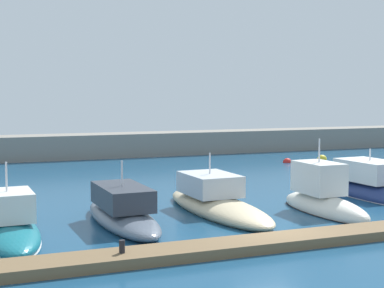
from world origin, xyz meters
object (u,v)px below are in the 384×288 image
Objects in this scene: motorboat_navy_seventh at (380,190)px; motorboat_sand_fifth at (216,202)px; motorboat_teal_third at (8,227)px; motorboat_slate_fourth at (122,211)px; mooring_buoy_yellow at (322,160)px; motorboat_ivory_sixth at (323,199)px; dock_bollard at (122,247)px; mooring_buoy_red at (287,162)px.

motorboat_sand_fifth is at bearing 87.29° from motorboat_navy_seventh.
motorboat_teal_third is 19.82m from motorboat_navy_seventh.
motorboat_slate_fourth is at bearing 90.79° from motorboat_navy_seventh.
motorboat_teal_third is 0.76× the size of motorboat_navy_seventh.
motorboat_ivory_sixth is at bearing -124.21° from mooring_buoy_yellow.
motorboat_slate_fourth reaches higher than mooring_buoy_yellow.
mooring_buoy_yellow is 33.71m from dock_bollard.
motorboat_teal_third is at bearing 94.40° from motorboat_slate_fourth.
motorboat_navy_seventh is (5.22, 2.14, -0.19)m from motorboat_ivory_sixth.
motorboat_navy_seventh is at bearing -114.47° from mooring_buoy_yellow.
motorboat_ivory_sixth reaches higher than motorboat_slate_fourth.
mooring_buoy_red is at bearing -27.12° from motorboat_ivory_sixth.
motorboat_sand_fifth reaches higher than dock_bollard.
motorboat_teal_third reaches higher than motorboat_slate_fourth.
motorboat_slate_fourth is 5.94m from dock_bollard.
motorboat_slate_fourth is 18.47× the size of dock_bollard.
motorboat_teal_third is 29.36m from mooring_buoy_red.
motorboat_ivory_sixth is 20.24m from mooring_buoy_red.
motorboat_sand_fifth is (4.92, 0.99, -0.09)m from motorboat_slate_fourth.
mooring_buoy_red is 30.48m from dock_bollard.
motorboat_ivory_sixth is at bearing -93.80° from motorboat_teal_third.
motorboat_teal_third is 8.70× the size of mooring_buoy_yellow.
dock_bollard is at bearing -149.40° from motorboat_teal_third.
motorboat_sand_fifth is at bearing -80.41° from motorboat_slate_fourth.
motorboat_slate_fourth reaches higher than dock_bollard.
motorboat_sand_fifth reaches higher than motorboat_slate_fourth.
motorboat_sand_fifth is at bearing 66.47° from motorboat_ivory_sixth.
motorboat_sand_fifth reaches higher than mooring_buoy_red.
motorboat_ivory_sixth reaches higher than dock_bollard.
mooring_buoy_yellow is at bearing -57.98° from motorboat_teal_third.
motorboat_teal_third is 0.92× the size of motorboat_slate_fourth.
motorboat_ivory_sixth is (9.71, -1.00, 0.05)m from motorboat_slate_fourth.
mooring_buoy_yellow is at bearing 44.50° from dock_bollard.
dock_bollard is at bearing -131.30° from mooring_buoy_red.
motorboat_slate_fourth reaches higher than mooring_buoy_red.
dock_bollard is (-24.04, -23.62, 0.60)m from mooring_buoy_yellow.
motorboat_ivory_sixth reaches higher than mooring_buoy_yellow.
motorboat_ivory_sixth reaches higher than mooring_buoy_red.
motorboat_teal_third is 4.85m from motorboat_slate_fourth.
mooring_buoy_yellow is 3.99m from mooring_buoy_red.
motorboat_sand_fifth is (9.73, 1.51, 0.07)m from motorboat_teal_third.
motorboat_teal_third reaches higher than dock_bollard.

